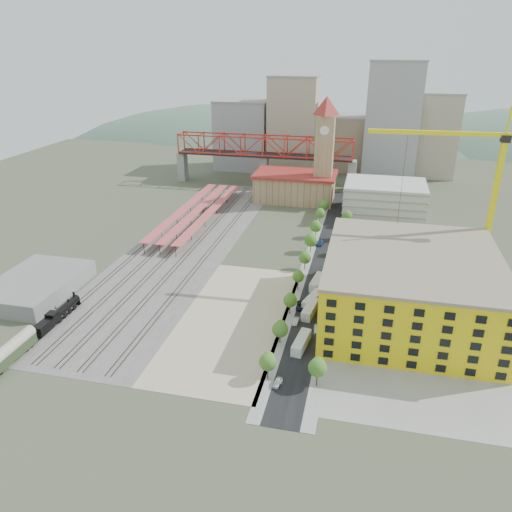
% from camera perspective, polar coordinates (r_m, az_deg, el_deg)
% --- Properties ---
extents(ground, '(400.00, 400.00, 0.00)m').
position_cam_1_polar(ground, '(163.83, 1.69, -1.89)').
color(ground, '#474C38').
rests_on(ground, ground).
extents(ballast_strip, '(36.00, 165.00, 0.06)m').
position_cam_1_polar(ballast_strip, '(188.65, -8.01, 1.41)').
color(ballast_strip, '#605E59').
rests_on(ballast_strip, ground).
extents(dirt_lot, '(28.00, 67.00, 0.06)m').
position_cam_1_polar(dirt_lot, '(137.57, -2.59, -7.21)').
color(dirt_lot, tan).
rests_on(dirt_lot, ground).
extents(street_asphalt, '(12.00, 170.00, 0.06)m').
position_cam_1_polar(street_asphalt, '(175.38, 7.80, -0.33)').
color(street_asphalt, black).
rests_on(street_asphalt, ground).
extents(sidewalk_west, '(3.00, 170.00, 0.04)m').
position_cam_1_polar(sidewalk_west, '(175.86, 6.02, -0.17)').
color(sidewalk_west, gray).
rests_on(sidewalk_west, ground).
extents(sidewalk_east, '(3.00, 170.00, 0.04)m').
position_cam_1_polar(sidewalk_east, '(175.07, 9.59, -0.49)').
color(sidewalk_east, gray).
rests_on(sidewalk_east, ground).
extents(construction_pad, '(50.00, 90.00, 0.06)m').
position_cam_1_polar(construction_pad, '(144.47, 17.93, -6.84)').
color(construction_pad, gray).
rests_on(construction_pad, ground).
extents(rail_tracks, '(26.56, 160.00, 0.18)m').
position_cam_1_polar(rail_tracks, '(189.23, -8.53, 1.49)').
color(rail_tracks, '#382B23').
rests_on(rail_tracks, ground).
extents(platform_canopies, '(16.00, 80.00, 4.12)m').
position_cam_1_polar(platform_canopies, '(213.13, -6.75, 5.23)').
color(platform_canopies, '#C44B4F').
rests_on(platform_canopies, ground).
extents(station_hall, '(38.00, 24.00, 13.10)m').
position_cam_1_polar(station_hall, '(238.33, 4.49, 7.96)').
color(station_hall, tan).
rests_on(station_hall, ground).
extents(clock_tower, '(12.00, 12.00, 52.00)m').
position_cam_1_polar(clock_tower, '(229.94, 7.87, 12.88)').
color(clock_tower, tan).
rests_on(clock_tower, ground).
extents(parking_garage, '(34.00, 26.00, 14.00)m').
position_cam_1_polar(parking_garage, '(224.43, 14.46, 6.38)').
color(parking_garage, silver).
rests_on(parking_garage, ground).
extents(truss_bridge, '(94.00, 9.60, 25.60)m').
position_cam_1_polar(truss_bridge, '(261.01, 0.94, 12.15)').
color(truss_bridge, gray).
rests_on(truss_bridge, ground).
extents(construction_building, '(44.60, 50.60, 18.80)m').
position_cam_1_polar(construction_building, '(139.84, 17.18, -3.42)').
color(construction_building, '#ECB213').
rests_on(construction_building, ground).
extents(warehouse, '(22.00, 32.00, 5.00)m').
position_cam_1_polar(warehouse, '(163.79, -23.89, -3.09)').
color(warehouse, gray).
rests_on(warehouse, ground).
extents(street_trees, '(15.40, 124.40, 8.00)m').
position_cam_1_polar(street_trees, '(166.30, 7.45, -1.69)').
color(street_trees, '#33611D').
rests_on(street_trees, ground).
extents(skyline, '(133.00, 46.00, 60.00)m').
position_cam_1_polar(skyline, '(292.19, 8.97, 13.88)').
color(skyline, '#9EA0A3').
rests_on(skyline, ground).
extents(distant_hills, '(647.00, 264.00, 227.00)m').
position_cam_1_polar(distant_hills, '(432.32, 14.43, 2.46)').
color(distant_hills, '#4C6B59').
rests_on(distant_hills, ground).
extents(locomotive, '(2.59, 19.98, 5.00)m').
position_cam_1_polar(locomotive, '(146.33, -21.56, -6.16)').
color(locomotive, black).
rests_on(locomotive, ground).
extents(coach, '(2.87, 16.65, 5.23)m').
position_cam_1_polar(coach, '(132.60, -26.35, -9.83)').
color(coach, '#2E3D21').
rests_on(coach, ground).
extents(tower_crane, '(50.59, 4.04, 53.99)m').
position_cam_1_polar(tower_crane, '(158.59, 24.67, 7.91)').
color(tower_crane, '#FAEE10').
rests_on(tower_crane, ground).
extents(site_trailer_a, '(3.86, 10.07, 2.69)m').
position_cam_1_polar(site_trailer_a, '(125.74, 5.19, -9.83)').
color(site_trailer_a, silver).
rests_on(site_trailer_a, ground).
extents(site_trailer_b, '(3.91, 10.13, 2.70)m').
position_cam_1_polar(site_trailer_b, '(140.01, 6.19, -6.12)').
color(site_trailer_b, silver).
rests_on(site_trailer_b, ground).
extents(site_trailer_c, '(5.32, 10.30, 2.73)m').
position_cam_1_polar(site_trailer_c, '(145.01, 6.48, -5.02)').
color(site_trailer_c, silver).
rests_on(site_trailer_c, ground).
extents(site_trailer_d, '(4.01, 10.46, 2.79)m').
position_cam_1_polar(site_trailer_d, '(155.37, 7.01, -2.99)').
color(site_trailer_d, silver).
rests_on(site_trailer_d, ground).
extents(car_0, '(2.15, 4.04, 1.31)m').
position_cam_1_polar(car_0, '(113.68, 2.45, -14.26)').
color(car_0, silver).
rests_on(car_0, ground).
extents(car_1, '(1.56, 4.00, 1.30)m').
position_cam_1_polar(car_1, '(135.59, 4.58, -7.46)').
color(car_1, '#B1AFB5').
rests_on(car_1, ground).
extents(car_2, '(2.71, 5.38, 1.46)m').
position_cam_1_polar(car_2, '(143.01, 5.12, -5.68)').
color(car_2, black).
rests_on(car_2, ground).
extents(car_3, '(2.87, 5.59, 1.55)m').
position_cam_1_polar(car_3, '(187.06, 7.30, 1.50)').
color(car_3, navy).
rests_on(car_3, ground).
extents(car_4, '(2.13, 4.47, 1.47)m').
position_cam_1_polar(car_4, '(132.48, 6.98, -8.33)').
color(car_4, white).
rests_on(car_4, ground).
extents(car_5, '(1.93, 4.53, 1.45)m').
position_cam_1_polar(car_5, '(146.49, 7.71, -5.06)').
color(car_5, '#A1A2A6').
rests_on(car_5, ground).
extents(car_6, '(2.64, 5.54, 1.53)m').
position_cam_1_polar(car_6, '(168.61, 8.59, -1.11)').
color(car_6, black).
rests_on(car_6, ground).
extents(car_7, '(2.19, 5.11, 1.47)m').
position_cam_1_polar(car_7, '(206.73, 9.61, 3.51)').
color(car_7, navy).
rests_on(car_7, ground).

